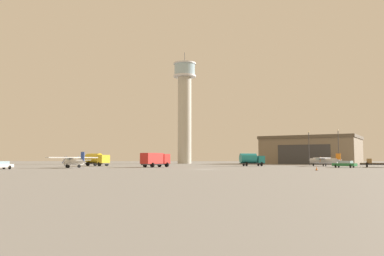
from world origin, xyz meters
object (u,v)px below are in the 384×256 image
at_px(truck_fuel_tanker_teal, 251,159).
at_px(car_green, 345,164).
at_px(truck_flatbed_black, 384,161).
at_px(airplane_white, 74,160).
at_px(traffic_cone_near_left, 317,168).
at_px(control_tower, 185,106).
at_px(truck_box_red, 155,159).
at_px(truck_fuel_tanker_yellow, 97,159).
at_px(airplane_silver, 324,160).
at_px(light_post_west, 338,144).
at_px(light_post_east, 309,145).

xyz_separation_m(truck_fuel_tanker_teal, car_green, (16.81, -15.26, -0.93)).
distance_m(truck_flatbed_black, truck_fuel_tanker_teal, 28.52).
height_order(airplane_white, truck_fuel_tanker_teal, airplane_white).
relative_size(car_green, traffic_cone_near_left, 7.25).
xyz_separation_m(control_tower, car_green, (35.55, -61.21, -20.26)).
bearing_deg(truck_box_red, airplane_white, 147.04).
height_order(truck_box_red, truck_fuel_tanker_yellow, truck_fuel_tanker_yellow).
bearing_deg(control_tower, truck_fuel_tanker_teal, -67.81).
bearing_deg(truck_flatbed_black, car_green, -140.52).
distance_m(truck_fuel_tanker_teal, truck_fuel_tanker_yellow, 37.14).
bearing_deg(airplane_white, truck_fuel_tanker_teal, -109.38).
bearing_deg(truck_flatbed_black, truck_fuel_tanker_yellow, -169.72).
xyz_separation_m(control_tower, airplane_silver, (36.09, -45.54, -19.60)).
xyz_separation_m(airplane_silver, light_post_west, (9.49, 18.04, 4.51)).
xyz_separation_m(airplane_silver, truck_fuel_tanker_yellow, (-54.46, -1.78, 0.29)).
xyz_separation_m(truck_flatbed_black, light_post_west, (1.00, 30.50, 4.71)).
relative_size(truck_fuel_tanker_yellow, traffic_cone_near_left, 10.46).
relative_size(airplane_silver, truck_fuel_tanker_yellow, 1.42).
distance_m(truck_fuel_tanker_teal, light_post_west, 32.85).
bearing_deg(traffic_cone_near_left, truck_flatbed_black, 48.19).
xyz_separation_m(car_green, traffic_cone_near_left, (-10.80, -18.96, -0.43)).
bearing_deg(truck_fuel_tanker_teal, control_tower, 99.61).
distance_m(control_tower, light_post_east, 50.22).
relative_size(light_post_west, traffic_cone_near_left, 15.94).
distance_m(control_tower, truck_fuel_tanker_yellow, 54.31).
relative_size(airplane_white, truck_fuel_tanker_teal, 1.42).
relative_size(car_green, light_post_west, 0.45).
height_order(truck_fuel_tanker_teal, light_post_east, light_post_east).
height_order(control_tower, truck_fuel_tanker_yellow, control_tower).
relative_size(truck_flatbed_black, truck_box_red, 1.02).
bearing_deg(truck_fuel_tanker_yellow, light_post_east, 49.84).
bearing_deg(truck_fuel_tanker_teal, truck_box_red, -161.00).
height_order(control_tower, light_post_west, control_tower).
bearing_deg(airplane_silver, light_post_west, -86.79).
bearing_deg(traffic_cone_near_left, light_post_west, 68.43).
distance_m(airplane_white, traffic_cone_near_left, 44.92).
relative_size(truck_flatbed_black, light_post_east, 0.77).
xyz_separation_m(truck_flatbed_black, truck_fuel_tanker_yellow, (-62.96, 10.68, 0.48)).
height_order(airplane_silver, car_green, airplane_silver).
distance_m(airplane_white, airplane_silver, 57.37).
relative_size(airplane_white, light_post_east, 0.92).
height_order(airplane_white, traffic_cone_near_left, airplane_white).
distance_m(control_tower, airplane_silver, 61.32).
distance_m(control_tower, truck_fuel_tanker_teal, 53.25).
bearing_deg(control_tower, airplane_white, -105.12).
bearing_deg(airplane_white, truck_flatbed_black, -130.74).
distance_m(airplane_silver, truck_box_red, 41.06).
bearing_deg(truck_fuel_tanker_teal, truck_flatbed_black, -37.57).
xyz_separation_m(truck_fuel_tanker_teal, truck_fuel_tanker_yellow, (-37.11, -1.37, 0.03)).
bearing_deg(airplane_silver, truck_fuel_tanker_yellow, 32.83).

